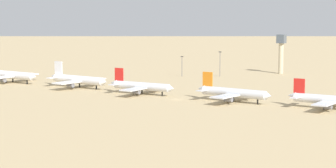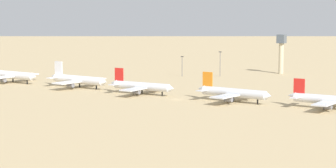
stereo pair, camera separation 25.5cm
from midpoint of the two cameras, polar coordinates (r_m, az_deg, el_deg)
ground at (r=308.33m, az=0.79°, el=-1.36°), size 4000.00×4000.00×0.00m
ridge_far_west at (r=1629.47m, az=2.56°, el=6.76°), size 271.15×243.53×94.46m
ridge_west at (r=1266.09m, az=12.71°, el=6.00°), size 263.75×203.22×65.57m
parked_jet_white_0 at (r=388.65m, az=-13.46°, el=0.78°), size 41.47×35.03×13.69m
parked_jet_white_1 at (r=356.63m, az=-7.80°, el=0.38°), size 41.19×34.88×13.60m
parked_jet_red_2 at (r=326.59m, az=-2.33°, el=-0.19°), size 38.03×31.91×12.58m
parked_jet_orange_3 at (r=301.51m, az=5.68°, el=-0.76°), size 39.36×33.37×13.00m
parked_jet_red_4 at (r=287.12m, az=13.76°, el=-1.33°), size 37.26×31.31×12.31m
control_tower at (r=435.06m, az=9.81°, el=2.92°), size 5.20×5.20×25.61m
light_pole_west at (r=413.14m, az=4.56°, el=1.91°), size 1.80×0.50×15.67m
light_pole_mid at (r=412.01m, az=1.25°, el=1.70°), size 1.80×0.50×12.73m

